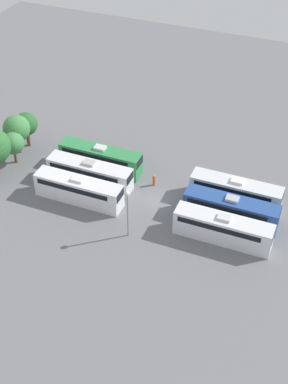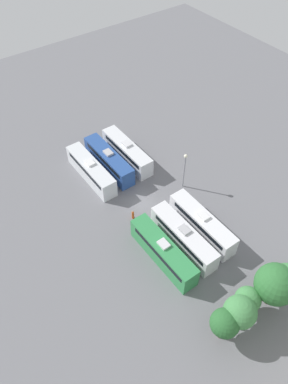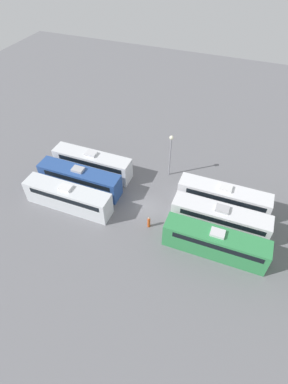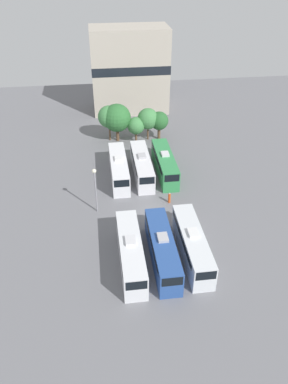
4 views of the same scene
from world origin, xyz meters
name	(u,v)px [view 1 (image 1 of 4)]	position (x,y,z in m)	size (l,w,h in m)	color
ground_plane	(157,201)	(0.00, 0.00, 0.00)	(115.87, 115.87, 0.00)	slate
bus_0	(223,228)	(-3.82, -9.97, 1.84)	(2.61, 11.97, 3.70)	silver
bus_1	(231,209)	(-0.06, -9.94, 1.84)	(2.61, 11.97, 3.70)	#284C93
bus_2	(236,191)	(3.64, -9.59, 1.84)	(2.61, 11.97, 3.70)	silver
bus_3	(78,189)	(-3.74, 9.55, 1.84)	(2.61, 11.97, 3.70)	white
bus_4	(90,173)	(0.03, 9.83, 1.84)	(2.61, 11.97, 3.70)	silver
bus_5	(100,158)	(3.81, 10.02, 1.84)	(2.61, 11.97, 3.70)	#338C4C
worker_person	(154,180)	(3.01, 1.57, 0.79)	(0.36, 0.36, 1.70)	#CC4C19
light_pole	(128,206)	(-7.50, 0.84, 4.78)	(0.60, 0.60, 6.94)	gray
tree_2	(13,143)	(0.49, 22.08, 3.25)	(3.24, 3.24, 4.89)	brown
tree_3	(17,128)	(2.84, 22.84, 4.18)	(3.96, 3.96, 6.17)	brown
tree_4	(26,124)	(4.98, 22.67, 3.70)	(3.48, 3.48, 5.48)	brown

